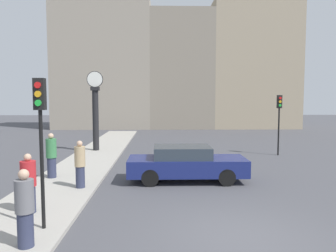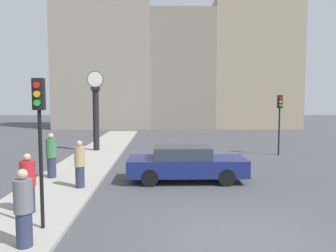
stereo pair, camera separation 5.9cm
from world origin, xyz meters
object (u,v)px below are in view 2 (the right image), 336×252
object	(u,v)px
pedestrian_grey_jacket	(24,209)
traffic_light_near	(39,122)
pedestrian_red_top	(28,184)
pedestrian_green_hoodie	(51,156)
street_clock	(96,113)
pedestrian_tan_coat	(80,164)
sedan_car	(186,163)
traffic_light_far	(280,112)

from	to	relation	value
pedestrian_grey_jacket	traffic_light_near	bearing A→B (deg)	88.70
pedestrian_red_top	pedestrian_green_hoodie	bearing A→B (deg)	99.84
street_clock	pedestrian_grey_jacket	distance (m)	13.56
street_clock	pedestrian_tan_coat	bearing A→B (deg)	-82.71
street_clock	pedestrian_green_hoodie	xyz separation A→B (m)	(-0.41, -7.15, -1.45)
sedan_car	pedestrian_tan_coat	xyz separation A→B (m)	(-3.91, -1.29, 0.23)
traffic_light_near	street_clock	xyz separation A→B (m)	(-1.11, 12.42, -0.30)
street_clock	pedestrian_green_hoodie	size ratio (longest dim) A/B	2.70
pedestrian_green_hoodie	pedestrian_red_top	distance (m)	4.19
street_clock	pedestrian_grey_jacket	xyz separation A→B (m)	(1.08, -13.44, -1.50)
sedan_car	pedestrian_green_hoodie	xyz separation A→B (m)	(-5.43, 0.25, 0.29)
sedan_car	traffic_light_near	bearing A→B (deg)	-127.95
pedestrian_red_top	pedestrian_tan_coat	distance (m)	2.71
traffic_light_far	street_clock	bearing A→B (deg)	172.38
traffic_light_near	traffic_light_far	size ratio (longest dim) A/B	1.04
pedestrian_green_hoodie	traffic_light_far	bearing A→B (deg)	26.62
traffic_light_far	pedestrian_grey_jacket	world-z (taller)	traffic_light_far
street_clock	pedestrian_tan_coat	distance (m)	8.89
pedestrian_red_top	traffic_light_far	bearing A→B (deg)	42.72
traffic_light_near	pedestrian_red_top	distance (m)	2.29
street_clock	pedestrian_tan_coat	world-z (taller)	street_clock
traffic_light_near	pedestrian_tan_coat	bearing A→B (deg)	89.91
traffic_light_near	traffic_light_far	xyz separation A→B (m)	(9.83, 10.95, -0.22)
traffic_light_far	pedestrian_tan_coat	distance (m)	12.30
traffic_light_near	street_clock	size ratio (longest dim) A/B	0.75
sedan_car	pedestrian_red_top	world-z (taller)	pedestrian_red_top
pedestrian_green_hoodie	sedan_car	bearing A→B (deg)	-2.60
sedan_car	traffic_light_far	xyz separation A→B (m)	(5.91, 5.93, 1.81)
sedan_car	pedestrian_grey_jacket	world-z (taller)	pedestrian_grey_jacket
traffic_light_near	pedestrian_grey_jacket	distance (m)	2.07
sedan_car	pedestrian_tan_coat	distance (m)	4.13
sedan_car	pedestrian_red_top	size ratio (longest dim) A/B	2.80
pedestrian_tan_coat	pedestrian_red_top	bearing A→B (deg)	-107.24
sedan_car	traffic_light_far	size ratio (longest dim) A/B	1.33
sedan_car	traffic_light_far	world-z (taller)	traffic_light_far
traffic_light_near	pedestrian_tan_coat	size ratio (longest dim) A/B	2.16
pedestrian_grey_jacket	pedestrian_red_top	xyz separation A→B (m)	(-0.78, 2.15, -0.02)
traffic_light_far	street_clock	size ratio (longest dim) A/B	0.72
sedan_car	traffic_light_near	distance (m)	6.68
sedan_car	pedestrian_tan_coat	bearing A→B (deg)	-161.70
sedan_car	pedestrian_green_hoodie	bearing A→B (deg)	177.40
pedestrian_green_hoodie	pedestrian_tan_coat	xyz separation A→B (m)	(1.52, -1.54, -0.05)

